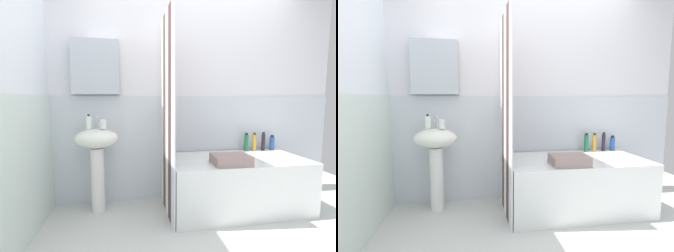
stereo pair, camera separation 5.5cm
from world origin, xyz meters
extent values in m
cube|color=white|center=(0.00, 1.27, 1.20)|extent=(3.60, 0.05, 2.40)
cube|color=silver|center=(0.00, 1.24, 0.60)|extent=(3.60, 0.02, 1.20)
cube|color=silver|center=(-1.05, 1.18, 1.50)|extent=(0.48, 0.12, 0.56)
cube|color=white|center=(-1.57, 0.34, 1.20)|extent=(0.05, 1.81, 2.40)
cube|color=silver|center=(-1.54, 0.34, 0.60)|extent=(0.02, 1.81, 1.20)
cylinder|color=white|center=(-1.05, 1.03, 0.33)|extent=(0.14, 0.14, 0.67)
ellipsoid|color=white|center=(-1.05, 1.03, 0.77)|extent=(0.44, 0.34, 0.20)
cylinder|color=silver|center=(-1.05, 1.13, 0.89)|extent=(0.03, 0.03, 0.05)
cylinder|color=silver|center=(-1.05, 1.08, 0.95)|extent=(0.02, 0.10, 0.02)
sphere|color=silver|center=(-1.05, 1.13, 0.98)|extent=(0.03, 0.03, 0.03)
cylinder|color=white|center=(-1.12, 1.06, 0.93)|extent=(0.06, 0.06, 0.13)
sphere|color=#2C2922|center=(-1.12, 1.06, 1.00)|extent=(0.02, 0.02, 0.02)
cylinder|color=white|center=(-0.98, 1.00, 0.91)|extent=(0.06, 0.06, 0.10)
cube|color=white|center=(0.38, 0.85, 0.27)|extent=(1.44, 0.74, 0.55)
cube|color=white|center=(-0.35, 0.55, 1.00)|extent=(0.01, 0.15, 2.00)
cube|color=#563032|center=(-0.35, 0.70, 1.00)|extent=(0.01, 0.15, 2.00)
cube|color=white|center=(-0.35, 0.85, 1.00)|extent=(0.01, 0.15, 2.00)
cube|color=brown|center=(-0.35, 1.00, 1.00)|extent=(0.01, 0.15, 2.00)
cube|color=white|center=(-0.35, 1.15, 1.00)|extent=(0.01, 0.15, 2.00)
cylinder|color=#2B57A4|center=(1.00, 1.15, 0.63)|extent=(0.06, 0.06, 0.16)
cylinder|color=black|center=(1.00, 1.15, 0.72)|extent=(0.04, 0.04, 0.02)
cylinder|color=#2C2330|center=(0.88, 1.14, 0.65)|extent=(0.04, 0.04, 0.20)
cylinder|color=#202629|center=(0.88, 1.14, 0.76)|extent=(0.03, 0.03, 0.02)
cylinder|color=gold|center=(0.76, 1.14, 0.64)|extent=(0.05, 0.05, 0.19)
cylinder|color=black|center=(0.76, 1.14, 0.75)|extent=(0.03, 0.03, 0.02)
cylinder|color=#25764D|center=(0.66, 1.14, 0.64)|extent=(0.05, 0.05, 0.19)
cylinder|color=#21222D|center=(0.66, 1.14, 0.75)|extent=(0.04, 0.04, 0.02)
cube|color=gray|center=(0.22, 0.62, 0.59)|extent=(0.36, 0.27, 0.09)
camera|label=1|loc=(-0.75, -1.43, 1.16)|focal=25.23mm
camera|label=2|loc=(-0.70, -1.43, 1.16)|focal=25.23mm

